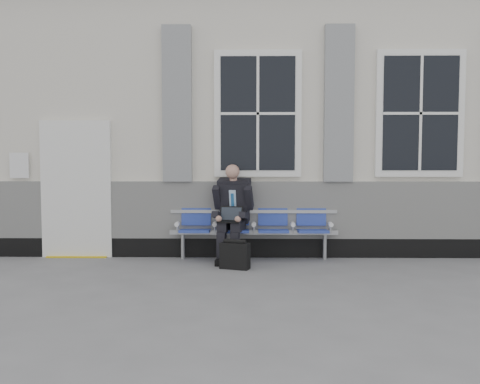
{
  "coord_description": "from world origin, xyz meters",
  "views": [
    {
      "loc": [
        -2.29,
        -6.89,
        1.61
      ],
      "look_at": [
        -2.42,
        0.9,
        1.07
      ],
      "focal_mm": 40.0,
      "sensor_mm": 36.0,
      "label": 1
    }
  ],
  "objects": [
    {
      "name": "briefcase",
      "position": [
        -2.48,
        0.59,
        0.19
      ],
      "size": [
        0.45,
        0.29,
        0.42
      ],
      "color": "black",
      "rests_on": "ground"
    },
    {
      "name": "bench",
      "position": [
        -2.21,
        1.32,
        0.55
      ],
      "size": [
        2.6,
        0.47,
        0.91
      ],
      "color": "#9EA0A3",
      "rests_on": "ground"
    },
    {
      "name": "businessman",
      "position": [
        -2.53,
        1.19,
        0.79
      ],
      "size": [
        0.64,
        0.86,
        1.47
      ],
      "color": "black",
      "rests_on": "ground"
    },
    {
      "name": "station_building",
      "position": [
        -0.02,
        3.47,
        2.22
      ],
      "size": [
        14.4,
        4.4,
        4.49
      ],
      "color": "beige",
      "rests_on": "ground"
    },
    {
      "name": "ground",
      "position": [
        0.0,
        0.0,
        0.0
      ],
      "size": [
        70.0,
        70.0,
        0.0
      ],
      "primitive_type": "plane",
      "color": "slate",
      "rests_on": "ground"
    }
  ]
}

